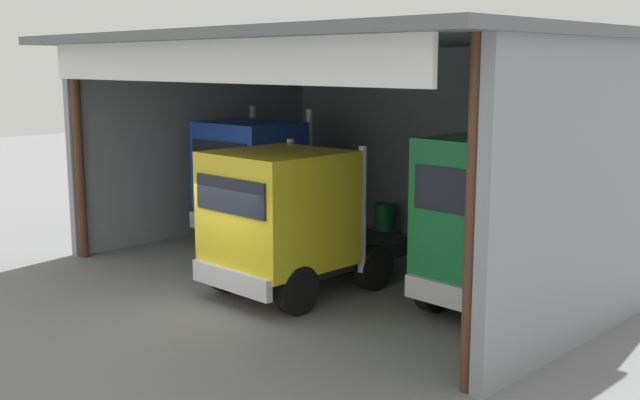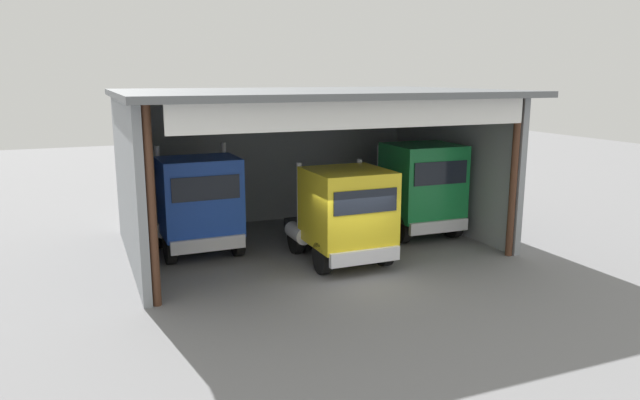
% 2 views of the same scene
% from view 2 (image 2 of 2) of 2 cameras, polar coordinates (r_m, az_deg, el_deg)
% --- Properties ---
extents(ground_plane, '(80.00, 80.00, 0.00)m').
position_cam_2_polar(ground_plane, '(18.19, 3.55, -7.61)').
color(ground_plane, slate).
rests_on(ground_plane, ground).
extents(workshop_shed, '(12.93, 9.43, 5.61)m').
position_cam_2_polar(workshop_shed, '(21.77, -2.01, 5.95)').
color(workshop_shed, gray).
rests_on(workshop_shed, ground).
extents(truck_blue_center_right_bay, '(2.78, 4.24, 3.75)m').
position_cam_2_polar(truck_blue_center_right_bay, '(20.52, -11.75, -0.39)').
color(truck_blue_center_right_bay, '#1E47B7').
rests_on(truck_blue_center_right_bay, ground).
extents(truck_yellow_center_bay, '(2.64, 4.98, 3.25)m').
position_cam_2_polar(truck_yellow_center_bay, '(19.26, 2.23, -1.27)').
color(truck_yellow_center_bay, yellow).
rests_on(truck_yellow_center_bay, ground).
extents(truck_green_center_left_bay, '(2.72, 5.34, 3.58)m').
position_cam_2_polar(truck_green_center_left_bay, '(22.92, 9.40, 1.21)').
color(truck_green_center_left_bay, '#197F3D').
rests_on(truck_green_center_left_bay, ground).
extents(oil_drum, '(0.58, 0.58, 0.94)m').
position_cam_2_polar(oil_drum, '(24.36, -8.70, -1.52)').
color(oil_drum, '#197233').
rests_on(oil_drum, ground).
extents(tool_cart, '(0.90, 0.60, 1.00)m').
position_cam_2_polar(tool_cart, '(25.26, 1.36, -0.83)').
color(tool_cart, black).
rests_on(tool_cart, ground).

